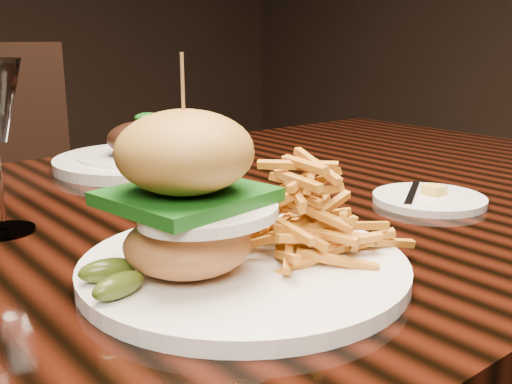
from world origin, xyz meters
TOP-DOWN VIEW (x-y plane):
  - dining_table at (0.00, 0.00)m, footprint 1.60×0.90m
  - burger_plate at (-0.12, -0.22)m, footprint 0.31×0.31m
  - side_saucer at (0.23, -0.18)m, footprint 0.15×0.15m
  - ramekin at (-0.07, -0.09)m, footprint 0.09×0.09m
  - far_dish at (0.04, 0.27)m, footprint 0.29×0.29m

SIDE VIEW (x-z plane):
  - dining_table at x=0.00m, z-range 0.30..1.05m
  - side_saucer at x=0.23m, z-range 0.74..0.77m
  - far_dish at x=0.04m, z-range 0.72..0.81m
  - ramekin at x=-0.07m, z-range 0.75..0.79m
  - burger_plate at x=-0.12m, z-range 0.70..0.91m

